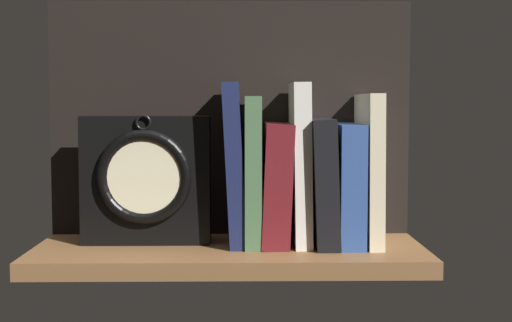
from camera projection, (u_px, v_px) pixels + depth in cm
name	position (u px, v px, depth cm)	size (l,w,h in cm)	color
ground_plane	(229.00, 254.00, 112.43)	(58.42, 23.69, 2.50)	brown
back_panel	(230.00, 119.00, 122.07)	(58.42, 1.20, 37.85)	black
book_navy_bierce	(235.00, 164.00, 113.91)	(2.48, 13.05, 24.54)	#192147
book_green_romantic	(253.00, 170.00, 114.03)	(2.46, 13.89, 22.49)	#476B44
book_maroon_dawkins	(276.00, 183.00, 114.25)	(4.15, 14.22, 18.44)	maroon
book_white_catcher	(300.00, 164.00, 114.08)	(2.55, 13.45, 24.51)	silver
book_black_skeptic	(322.00, 181.00, 114.34)	(3.44, 16.25, 19.11)	black
book_blue_modern	(347.00, 184.00, 114.44)	(3.79, 15.58, 18.36)	#2D4C8E
book_cream_twain	(369.00, 169.00, 114.32)	(2.25, 15.51, 22.89)	beige
framed_clock	(146.00, 179.00, 113.80)	(19.54, 6.39, 19.82)	black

